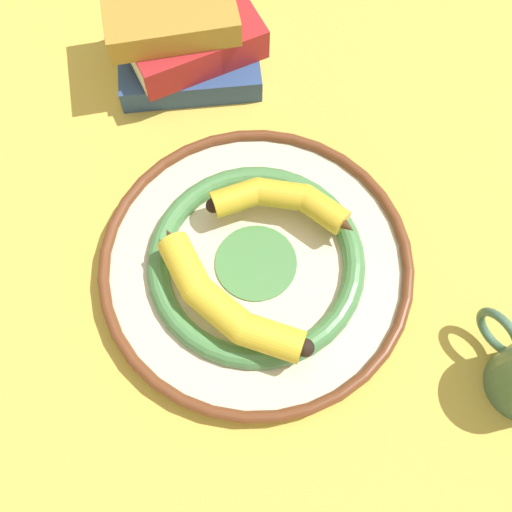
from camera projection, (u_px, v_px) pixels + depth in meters
The scene contains 5 objects.
ground_plane at pixel (286, 261), 0.69m from camera, with size 2.80×2.80×0.00m, color gold.
decorative_bowl at pixel (256, 263), 0.67m from camera, with size 0.35×0.35×0.03m.
banana_a at pixel (283, 201), 0.67m from camera, with size 0.09×0.17×0.03m.
banana_b at pixel (221, 302), 0.62m from camera, with size 0.17×0.15×0.03m.
book_stack at pixel (182, 33), 0.76m from camera, with size 0.19×0.20×0.11m.
Camera 1 is at (-0.27, 0.07, 0.64)m, focal length 42.00 mm.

